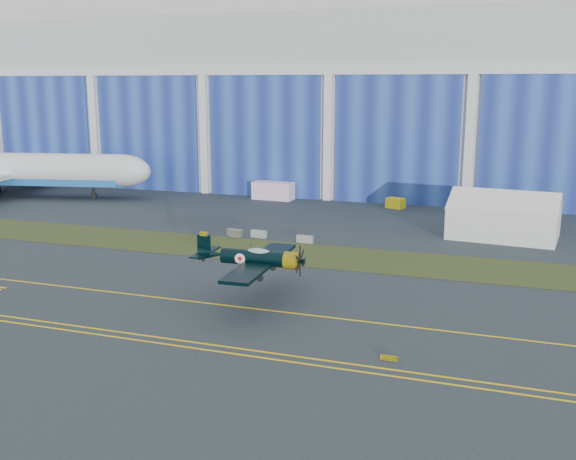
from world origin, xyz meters
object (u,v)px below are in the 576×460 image
(warbird, at_px, (254,258))
(tent, at_px, (504,213))
(shipping_container, at_px, (273,191))
(tug, at_px, (395,203))

(warbird, xyz_separation_m, tent, (19.81, 33.35, -0.90))
(tent, bearing_deg, shipping_container, 161.48)
(warbird, xyz_separation_m, tug, (3.59, 48.56, -3.11))
(warbird, height_order, tug, warbird)
(warbird, distance_m, tent, 38.80)
(tent, distance_m, shipping_container, 40.21)
(shipping_container, distance_m, tug, 20.48)
(tent, relative_size, shipping_container, 2.06)
(tent, distance_m, tug, 22.35)
(warbird, bearing_deg, tug, 83.21)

